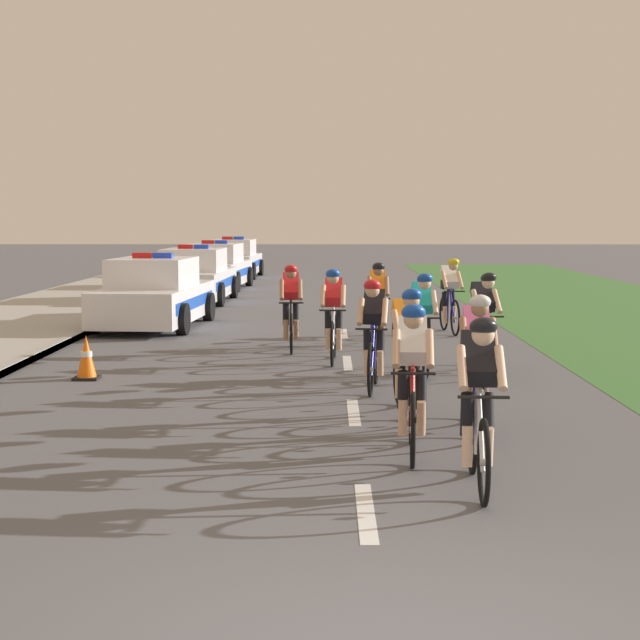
{
  "coord_description": "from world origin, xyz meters",
  "views": [
    {
      "loc": [
        -0.29,
        -4.75,
        2.34
      ],
      "look_at": [
        -0.4,
        6.99,
        1.1
      ],
      "focal_mm": 54.86,
      "sensor_mm": 36.0,
      "label": 1
    }
  ],
  "objects": [
    {
      "name": "police_car_third",
      "position": [
        -4.02,
        27.21,
        0.68
      ],
      "size": [
        2.22,
        4.51,
        1.59
      ],
      "color": "white",
      "rests_on": "ground"
    },
    {
      "name": "cyclist_lead",
      "position": [
        0.99,
        3.47,
        0.79
      ],
      "size": [
        0.43,
        1.72,
        1.56
      ],
      "color": "black",
      "rests_on": "ground"
    },
    {
      "name": "cyclist_fifth",
      "position": [
        0.3,
        8.32,
        0.79
      ],
      "size": [
        0.46,
        1.72,
        1.56
      ],
      "color": "black",
      "rests_on": "ground"
    },
    {
      "name": "lane_markings_centre",
      "position": [
        0.0,
        6.83,
        0.0
      ],
      "size": [
        0.14,
        17.6,
        0.01
      ],
      "color": "white",
      "rests_on": "ground"
    },
    {
      "name": "cyclist_ninth",
      "position": [
        -0.96,
        12.26,
        0.79
      ],
      "size": [
        0.43,
        1.72,
        1.56
      ],
      "color": "black",
      "rests_on": "ground"
    },
    {
      "name": "traffic_cone_near",
      "position": [
        -3.81,
        9.2,
        0.31
      ],
      "size": [
        0.36,
        0.36,
        0.64
      ],
      "color": "black",
      "rests_on": "ground"
    },
    {
      "name": "cyclist_fourth",
      "position": [
        0.63,
        6.69,
        0.79
      ],
      "size": [
        0.45,
        1.72,
        1.56
      ],
      "color": "black",
      "rests_on": "ground"
    },
    {
      "name": "cyclist_second",
      "position": [
        0.52,
        4.67,
        0.79
      ],
      "size": [
        0.44,
        1.72,
        1.56
      ],
      "color": "black",
      "rests_on": "ground"
    },
    {
      "name": "cyclist_eleventh",
      "position": [
        2.14,
        14.89,
        0.79
      ],
      "size": [
        0.45,
        1.72,
        1.56
      ],
      "color": "black",
      "rests_on": "ground"
    },
    {
      "name": "kerb_edge",
      "position": [
        -5.15,
        14.0,
        0.07
      ],
      "size": [
        0.16,
        60.0,
        0.13
      ],
      "primitive_type": "cube",
      "color": "#9E9E99",
      "rests_on": "ground"
    },
    {
      "name": "cyclist_third",
      "position": [
        1.32,
        5.8,
        0.79
      ],
      "size": [
        0.43,
        1.72,
        1.56
      ],
      "color": "black",
      "rests_on": "ground"
    },
    {
      "name": "police_car_nearest",
      "position": [
        -4.02,
        15.96,
        0.68
      ],
      "size": [
        2.22,
        4.51,
        1.59
      ],
      "color": "white",
      "rests_on": "ground"
    },
    {
      "name": "police_car_second",
      "position": [
        -4.02,
        22.17,
        0.68
      ],
      "size": [
        2.12,
        4.46,
        1.59
      ],
      "color": "white",
      "rests_on": "ground"
    },
    {
      "name": "cyclist_seventh",
      "position": [
        2.04,
        9.93,
        0.79
      ],
      "size": [
        0.44,
        1.72,
        1.56
      ],
      "color": "black",
      "rests_on": "ground"
    },
    {
      "name": "cyclist_eighth",
      "position": [
        -0.23,
        10.91,
        0.79
      ],
      "size": [
        0.42,
        1.72,
        1.56
      ],
      "color": "black",
      "rests_on": "ground"
    },
    {
      "name": "cyclist_sixth",
      "position": [
        1.09,
        9.74,
        0.79
      ],
      "size": [
        0.42,
        1.72,
        1.56
      ],
      "color": "black",
      "rests_on": "ground"
    },
    {
      "name": "cyclist_tenth",
      "position": [
        0.6,
        13.13,
        0.79
      ],
      "size": [
        0.42,
        1.72,
        1.56
      ],
      "color": "black",
      "rests_on": "ground"
    },
    {
      "name": "police_car_furthest",
      "position": [
        -4.02,
        33.28,
        0.68
      ],
      "size": [
        2.12,
        4.46,
        1.59
      ],
      "color": "white",
      "rests_on": "ground"
    }
  ]
}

